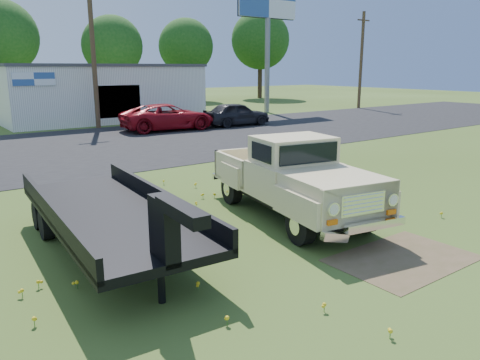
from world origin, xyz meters
name	(u,v)px	position (x,y,z in m)	size (l,w,h in m)	color
ground	(258,234)	(0.00, 0.00, 0.00)	(140.00, 140.00, 0.00)	#394F19
asphalt_lot	(69,149)	(0.00, 15.00, 0.00)	(90.00, 14.00, 0.02)	black
dirt_patch_a	(403,259)	(1.50, -3.00, 0.00)	(3.00, 2.00, 0.01)	brown
dirt_patch_b	(123,213)	(-2.00, 3.50, 0.00)	(2.20, 1.60, 0.01)	brown
commercial_building	(99,92)	(6.00, 26.99, 2.10)	(14.20, 8.20, 4.15)	#BABAB6
billboard	(268,11)	(20.00, 24.04, 8.54)	(6.10, 0.45, 11.05)	slate
utility_pole_mid	(93,56)	(4.00, 22.00, 4.60)	(1.60, 0.30, 9.00)	#44321F
utility_pole_east	(361,60)	(30.00, 22.00, 4.60)	(1.60, 0.30, 9.00)	#44321F
treeline_d	(0,37)	(2.00, 40.50, 6.62)	(6.72, 6.72, 10.00)	#362518
treeline_e	(112,46)	(12.00, 39.00, 5.98)	(6.08, 6.08, 9.04)	#362518
treeline_f	(186,46)	(22.00, 41.50, 6.30)	(6.40, 6.40, 9.52)	#362518
treeline_g	(260,40)	(32.00, 40.00, 7.25)	(7.36, 7.36, 10.95)	#362518
vintage_pickup_truck	(292,177)	(1.57, 0.55, 1.09)	(2.34, 6.00, 2.18)	#CDBB8A
flatbed_trailer	(109,208)	(-3.27, 1.06, 0.99)	(2.41, 7.24, 1.97)	black
red_pickup	(168,117)	(7.23, 18.33, 0.82)	(2.74, 5.93, 1.65)	maroon
dark_sedan	(236,114)	(12.07, 17.61, 0.79)	(1.87, 4.65, 1.58)	black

